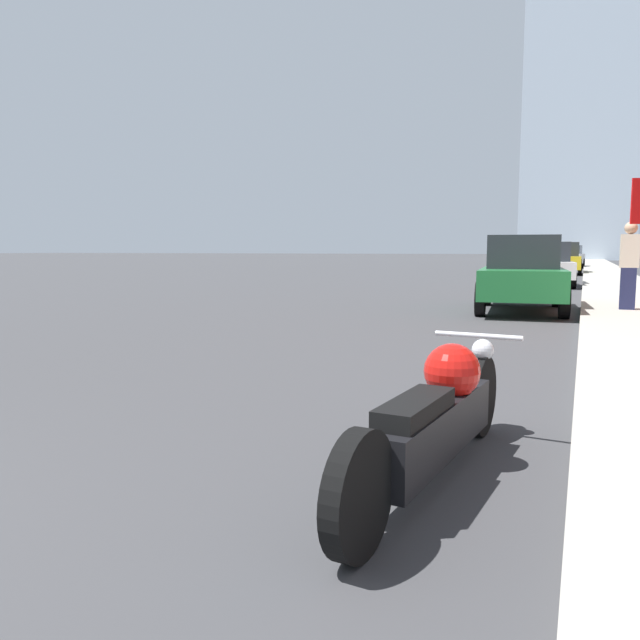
{
  "coord_description": "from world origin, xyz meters",
  "views": [
    {
      "loc": [
        4.48,
        -0.06,
        1.37
      ],
      "look_at": [
        1.78,
        6.34,
        0.58
      ],
      "focal_mm": 35.0,
      "sensor_mm": 36.0,
      "label": 1
    }
  ],
  "objects_px": {
    "parked_car_silver": "(570,257)",
    "pedestrian": "(629,264)",
    "parked_car_white": "(547,264)",
    "parked_car_yellow": "(564,259)",
    "motorcycle": "(438,416)",
    "parked_car_green": "(522,273)"
  },
  "relations": [
    {
      "from": "motorcycle",
      "to": "pedestrian",
      "type": "relative_size",
      "value": 1.52
    },
    {
      "from": "motorcycle",
      "to": "parked_car_silver",
      "type": "xyz_separation_m",
      "value": [
        -0.21,
        46.22,
        0.47
      ]
    },
    {
      "from": "parked_car_white",
      "to": "parked_car_yellow",
      "type": "distance_m",
      "value": 12.17
    },
    {
      "from": "motorcycle",
      "to": "parked_car_green",
      "type": "relative_size",
      "value": 0.6
    },
    {
      "from": "parked_car_silver",
      "to": "parked_car_green",
      "type": "bearing_deg",
      "value": -86.25
    },
    {
      "from": "parked_car_green",
      "to": "parked_car_white",
      "type": "distance_m",
      "value": 10.33
    },
    {
      "from": "pedestrian",
      "to": "parked_car_green",
      "type": "bearing_deg",
      "value": 170.7
    },
    {
      "from": "parked_car_yellow",
      "to": "parked_car_silver",
      "type": "distance_m",
      "value": 12.86
    },
    {
      "from": "parked_car_silver",
      "to": "pedestrian",
      "type": "height_order",
      "value": "pedestrian"
    },
    {
      "from": "parked_car_yellow",
      "to": "pedestrian",
      "type": "bearing_deg",
      "value": -85.71
    },
    {
      "from": "motorcycle",
      "to": "parked_car_silver",
      "type": "distance_m",
      "value": 46.22
    },
    {
      "from": "motorcycle",
      "to": "parked_car_green",
      "type": "height_order",
      "value": "parked_car_green"
    },
    {
      "from": "parked_car_silver",
      "to": "parked_car_white",
      "type": "bearing_deg",
      "value": -86.52
    },
    {
      "from": "parked_car_yellow",
      "to": "parked_car_green",
      "type": "bearing_deg",
      "value": -90.96
    },
    {
      "from": "parked_car_silver",
      "to": "pedestrian",
      "type": "xyz_separation_m",
      "value": [
        1.81,
        -35.7,
        0.22
      ]
    },
    {
      "from": "parked_car_green",
      "to": "parked_car_yellow",
      "type": "distance_m",
      "value": 22.5
    },
    {
      "from": "parked_car_green",
      "to": "parked_car_silver",
      "type": "xyz_separation_m",
      "value": [
        0.29,
        35.35,
        0.01
      ]
    },
    {
      "from": "parked_car_white",
      "to": "parked_car_yellow",
      "type": "height_order",
      "value": "parked_car_yellow"
    },
    {
      "from": "parked_car_yellow",
      "to": "pedestrian",
      "type": "xyz_separation_m",
      "value": [
        1.87,
        -22.84,
        0.21
      ]
    },
    {
      "from": "motorcycle",
      "to": "parked_car_silver",
      "type": "relative_size",
      "value": 0.6
    },
    {
      "from": "parked_car_green",
      "to": "parked_car_silver",
      "type": "distance_m",
      "value": 35.36
    },
    {
      "from": "parked_car_white",
      "to": "parked_car_silver",
      "type": "relative_size",
      "value": 0.94
    }
  ]
}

